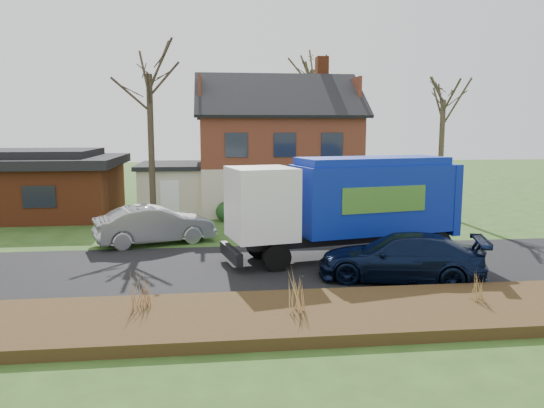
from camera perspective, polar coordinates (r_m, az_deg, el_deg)
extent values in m
plane|color=#284617|center=(18.87, -0.27, -6.87)|extent=(120.00, 120.00, 0.00)
cube|color=black|center=(18.87, -0.27, -6.84)|extent=(80.00, 7.00, 0.02)
cube|color=black|center=(13.82, 2.30, -11.94)|extent=(80.00, 3.50, 0.30)
cube|color=beige|center=(32.56, 0.41, 1.92)|extent=(9.00, 7.50, 2.70)
cube|color=#582919|center=(32.37, 0.42, 6.77)|extent=(9.00, 7.50, 2.80)
cube|color=brown|center=(34.04, 5.38, 14.16)|extent=(0.70, 0.90, 1.60)
cube|color=beige|center=(31.88, -10.60, 1.56)|extent=(3.50, 5.50, 2.60)
cube|color=black|center=(31.75, -10.67, 4.11)|extent=(3.90, 5.90, 0.24)
cube|color=brown|center=(32.84, -24.37, 1.33)|extent=(9.00, 7.50, 2.80)
cube|color=black|center=(32.70, -24.54, 4.20)|extent=(9.80, 8.20, 0.50)
cube|color=black|center=(32.68, -24.59, 4.99)|extent=(7.00, 6.00, 0.40)
cylinder|color=black|center=(18.30, 0.51, -5.77)|extent=(1.03, 0.53, 0.98)
cylinder|color=black|center=(20.12, -1.35, -4.49)|extent=(1.03, 0.53, 0.98)
cylinder|color=black|center=(20.66, 14.73, -4.42)|extent=(1.03, 0.53, 0.98)
cylinder|color=black|center=(22.29, 11.93, -3.41)|extent=(1.03, 0.53, 0.98)
cylinder|color=black|center=(21.35, 17.47, -4.13)|extent=(1.03, 0.53, 0.98)
cylinder|color=black|center=(22.93, 14.56, -3.18)|extent=(1.03, 0.53, 0.98)
cube|color=black|center=(20.39, 8.36, -3.51)|extent=(8.15, 2.79, 0.33)
cube|color=white|center=(18.81, -1.15, 0.10)|extent=(2.60, 2.75, 2.54)
cube|color=black|center=(18.50, -4.21, 0.38)|extent=(0.50, 2.04, 0.85)
cube|color=black|center=(18.83, -4.42, -5.31)|extent=(0.72, 2.35, 0.42)
cube|color=#0C2293|center=(20.57, 10.66, 0.66)|extent=(6.28, 3.53, 2.54)
cube|color=#0C2293|center=(20.44, 10.76, 4.58)|extent=(5.95, 3.20, 0.28)
cube|color=#0C2293|center=(22.24, 17.53, 0.73)|extent=(0.82, 2.41, 2.73)
cube|color=#437D29|center=(19.47, 12.03, 0.47)|extent=(3.32, 0.74, 0.94)
cube|color=#437D29|center=(21.53, 8.78, 1.29)|extent=(3.32, 0.74, 0.94)
imported|color=#94979B|center=(23.09, -12.50, -2.20)|extent=(5.26, 3.23, 1.64)
imported|color=black|center=(17.69, 13.63, -5.58)|extent=(5.66, 3.58, 1.53)
cylinder|color=#392E22|center=(27.56, -12.85, 5.64)|extent=(0.31, 0.31, 7.55)
cylinder|color=#453C29|center=(31.43, 17.70, 4.74)|extent=(0.29, 0.29, 6.45)
cylinder|color=#453A29|center=(41.25, 4.30, 7.80)|extent=(0.35, 0.35, 9.28)
cone|color=#9C6F45|center=(14.18, -13.99, -8.96)|extent=(0.04, 0.04, 0.96)
cone|color=#9C6F45|center=(14.20, -14.64, -8.96)|extent=(0.04, 0.04, 0.96)
cone|color=#9C6F45|center=(14.16, -13.34, -8.96)|extent=(0.04, 0.04, 0.96)
cone|color=#9C6F45|center=(14.30, -13.92, -8.81)|extent=(0.04, 0.04, 0.96)
cone|color=#9C6F45|center=(14.06, -14.05, -9.12)|extent=(0.04, 0.04, 0.96)
cone|color=tan|center=(13.56, 2.76, -9.26)|extent=(0.05, 0.05, 1.08)
cone|color=tan|center=(13.53, 2.04, -9.29)|extent=(0.05, 0.05, 1.08)
cone|color=tan|center=(13.58, 3.48, -9.22)|extent=(0.05, 0.05, 1.08)
cone|color=tan|center=(13.69, 2.66, -9.09)|extent=(0.05, 0.05, 1.08)
cone|color=tan|center=(13.43, 2.86, -9.43)|extent=(0.05, 0.05, 1.08)
cone|color=#A9824A|center=(15.39, 21.37, -8.21)|extent=(0.04, 0.04, 0.82)
cone|color=#A9824A|center=(15.32, 20.89, -8.26)|extent=(0.04, 0.04, 0.82)
cone|color=#A9824A|center=(15.46, 21.85, -8.17)|extent=(0.04, 0.04, 0.82)
cone|color=#A9824A|center=(15.49, 21.17, -8.10)|extent=(0.04, 0.04, 0.82)
cone|color=#A9824A|center=(15.29, 21.58, -8.33)|extent=(0.04, 0.04, 0.82)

